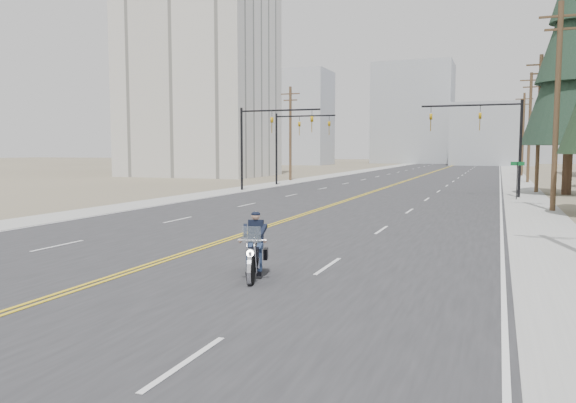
% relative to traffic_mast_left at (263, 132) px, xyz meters
% --- Properties ---
extents(ground_plane, '(400.00, 400.00, 0.00)m').
position_rel_traffic_mast_left_xyz_m(ground_plane, '(8.98, -32.00, -4.94)').
color(ground_plane, '#776D56').
rests_on(ground_plane, ground).
extents(road, '(20.00, 200.00, 0.01)m').
position_rel_traffic_mast_left_xyz_m(road, '(8.98, 38.00, -4.93)').
color(road, '#303033').
rests_on(road, ground).
extents(sidewalk_left, '(3.00, 200.00, 0.01)m').
position_rel_traffic_mast_left_xyz_m(sidewalk_left, '(-2.52, 38.00, -4.93)').
color(sidewalk_left, '#A5A5A0').
rests_on(sidewalk_left, ground).
extents(sidewalk_right, '(3.00, 200.00, 0.01)m').
position_rel_traffic_mast_left_xyz_m(sidewalk_right, '(20.48, 38.00, -4.93)').
color(sidewalk_right, '#A5A5A0').
rests_on(sidewalk_right, ground).
extents(traffic_mast_left, '(7.10, 0.26, 7.00)m').
position_rel_traffic_mast_left_xyz_m(traffic_mast_left, '(0.00, 0.00, 0.00)').
color(traffic_mast_left, black).
rests_on(traffic_mast_left, ground).
extents(traffic_mast_right, '(7.10, 0.26, 7.00)m').
position_rel_traffic_mast_left_xyz_m(traffic_mast_right, '(17.95, 0.00, 0.00)').
color(traffic_mast_right, black).
rests_on(traffic_mast_right, ground).
extents(traffic_mast_far, '(6.10, 0.26, 7.00)m').
position_rel_traffic_mast_left_xyz_m(traffic_mast_far, '(-0.33, 8.00, -0.06)').
color(traffic_mast_far, black).
rests_on(traffic_mast_far, ground).
extents(street_sign, '(0.90, 0.06, 2.62)m').
position_rel_traffic_mast_left_xyz_m(street_sign, '(19.78, -2.00, -3.13)').
color(street_sign, black).
rests_on(street_sign, ground).
extents(utility_pole_b, '(2.20, 0.30, 11.50)m').
position_rel_traffic_mast_left_xyz_m(utility_pole_b, '(21.48, -9.00, 1.05)').
color(utility_pole_b, brown).
rests_on(utility_pole_b, ground).
extents(utility_pole_c, '(2.20, 0.30, 11.00)m').
position_rel_traffic_mast_left_xyz_m(utility_pole_c, '(21.48, 6.00, 0.79)').
color(utility_pole_c, brown).
rests_on(utility_pole_c, ground).
extents(utility_pole_d, '(2.20, 0.30, 11.50)m').
position_rel_traffic_mast_left_xyz_m(utility_pole_d, '(21.48, 21.00, 1.05)').
color(utility_pole_d, brown).
rests_on(utility_pole_d, ground).
extents(utility_pole_e, '(2.20, 0.30, 11.00)m').
position_rel_traffic_mast_left_xyz_m(utility_pole_e, '(21.48, 38.00, 0.79)').
color(utility_pole_e, brown).
rests_on(utility_pole_e, ground).
extents(utility_pole_left, '(2.20, 0.30, 10.50)m').
position_rel_traffic_mast_left_xyz_m(utility_pole_left, '(-3.52, 16.00, 0.54)').
color(utility_pole_left, brown).
rests_on(utility_pole_left, ground).
extents(apartment_block, '(18.00, 14.00, 30.00)m').
position_rel_traffic_mast_left_xyz_m(apartment_block, '(-19.02, 23.00, 10.06)').
color(apartment_block, silver).
rests_on(apartment_block, ground).
extents(haze_bldg_a, '(14.00, 12.00, 22.00)m').
position_rel_traffic_mast_left_xyz_m(haze_bldg_a, '(-26.02, 83.00, 6.06)').
color(haze_bldg_a, '#B7BCC6').
rests_on(haze_bldg_a, ground).
extents(haze_bldg_b, '(18.00, 14.00, 14.00)m').
position_rel_traffic_mast_left_xyz_m(haze_bldg_b, '(16.98, 93.00, 2.06)').
color(haze_bldg_b, '#ADB2B7').
rests_on(haze_bldg_b, ground).
extents(haze_bldg_d, '(20.00, 15.00, 26.00)m').
position_rel_traffic_mast_left_xyz_m(haze_bldg_d, '(-3.02, 108.00, 8.06)').
color(haze_bldg_d, '#ADB2B7').
rests_on(haze_bldg_d, ground).
extents(haze_bldg_e, '(14.00, 14.00, 12.00)m').
position_rel_traffic_mast_left_xyz_m(haze_bldg_e, '(33.98, 118.00, 1.06)').
color(haze_bldg_e, '#B7BCC6').
rests_on(haze_bldg_e, ground).
extents(haze_bldg_f, '(12.00, 12.00, 16.00)m').
position_rel_traffic_mast_left_xyz_m(haze_bldg_f, '(-41.02, 98.00, 3.06)').
color(haze_bldg_f, '#ADB2B7').
rests_on(haze_bldg_f, ground).
extents(motorcyclist, '(1.59, 2.44, 1.76)m').
position_rel_traffic_mast_left_xyz_m(motorcyclist, '(12.53, -30.04, -4.06)').
color(motorcyclist, black).
rests_on(motorcyclist, ground).
extents(conifer_tall, '(6.86, 6.86, 19.06)m').
position_rel_traffic_mast_left_xyz_m(conifer_tall, '(23.50, 4.25, 6.01)').
color(conifer_tall, '#382619').
rests_on(conifer_tall, ground).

